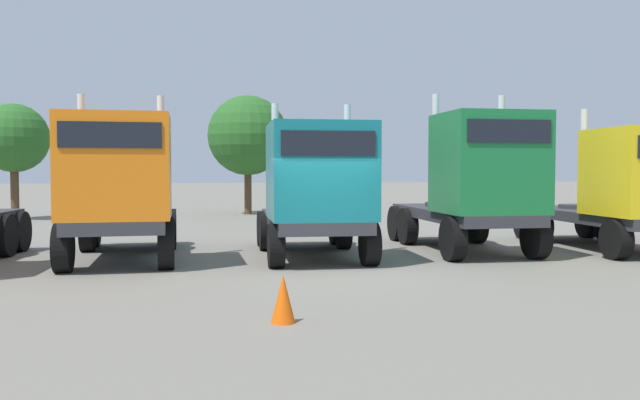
# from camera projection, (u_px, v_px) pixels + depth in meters

# --- Properties ---
(ground) EXTENTS (200.00, 200.00, 0.00)m
(ground) POSITION_uv_depth(u_px,v_px,m) (327.00, 273.00, 14.27)
(ground) COLOR slate
(semi_truck_orange) EXTENTS (2.74, 6.23, 4.11)m
(semi_truck_orange) POSITION_uv_depth(u_px,v_px,m) (120.00, 187.00, 15.66)
(semi_truck_orange) COLOR #333338
(semi_truck_orange) RESTS_ON ground
(semi_truck_teal) EXTENTS (2.67, 5.73, 3.96)m
(semi_truck_teal) POSITION_uv_depth(u_px,v_px,m) (316.00, 188.00, 16.22)
(semi_truck_teal) COLOR #333338
(semi_truck_teal) RESTS_ON ground
(semi_truck_green) EXTENTS (2.56, 6.07, 4.29)m
(semi_truck_green) POSITION_uv_depth(u_px,v_px,m) (477.00, 182.00, 17.34)
(semi_truck_green) COLOR #333338
(semi_truck_green) RESTS_ON ground
(semi_truck_yellow) EXTENTS (2.70, 6.31, 3.92)m
(semi_truck_yellow) POSITION_uv_depth(u_px,v_px,m) (628.00, 189.00, 17.67)
(semi_truck_yellow) COLOR #333338
(semi_truck_yellow) RESTS_ON ground
(traffic_cone_near) EXTENTS (0.36, 0.36, 0.72)m
(traffic_cone_near) POSITION_uv_depth(u_px,v_px,m) (283.00, 299.00, 9.62)
(traffic_cone_near) COLOR #F2590C
(traffic_cone_near) RESTS_ON ground
(oak_far_left) EXTENTS (3.09, 3.09, 5.23)m
(oak_far_left) POSITION_uv_depth(u_px,v_px,m) (14.00, 138.00, 29.42)
(oak_far_left) COLOR #4C3823
(oak_far_left) RESTS_ON ground
(oak_far_centre) EXTENTS (4.02, 4.02, 5.99)m
(oak_far_centre) POSITION_uv_depth(u_px,v_px,m) (248.00, 136.00, 33.01)
(oak_far_centre) COLOR #4C3823
(oak_far_centre) RESTS_ON ground
(oak_far_right) EXTENTS (2.91, 2.91, 4.94)m
(oak_far_right) POSITION_uv_depth(u_px,v_px,m) (474.00, 149.00, 38.35)
(oak_far_right) COLOR #4C3823
(oak_far_right) RESTS_ON ground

